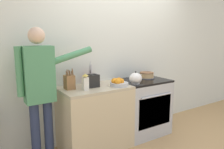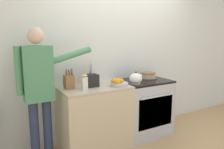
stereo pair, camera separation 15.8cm
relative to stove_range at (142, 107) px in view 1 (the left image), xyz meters
name	(u,v)px [view 1 (the left image)]	position (x,y,z in m)	size (l,w,h in m)	color
ground_plane	(143,144)	(-0.24, -0.30, -0.44)	(16.00, 16.00, 0.00)	tan
wall_back	(119,53)	(-0.24, 0.33, 0.86)	(8.00, 0.04, 2.60)	silver
counter_cabinet	(95,117)	(-0.87, 0.00, 0.00)	(0.95, 0.61, 0.89)	beige
stove_range	(142,107)	(0.00, 0.00, 0.00)	(0.78, 0.64, 0.89)	#B7BABF
layer_cake	(147,75)	(0.16, 0.09, 0.49)	(0.29, 0.29, 0.10)	#4C4C51
tea_kettle	(136,78)	(-0.27, -0.14, 0.52)	(0.23, 0.19, 0.18)	white
knife_block	(69,82)	(-1.21, 0.07, 0.54)	(0.12, 0.13, 0.27)	olive
utensil_crock	(90,79)	(-0.84, 0.19, 0.52)	(0.11, 0.11, 0.33)	red
fruit_bowl	(118,83)	(-0.57, -0.13, 0.49)	(0.25, 0.25, 0.11)	#B7BABF
toaster	(92,81)	(-0.90, 0.01, 0.53)	(0.19, 0.13, 0.18)	black
milk_carton	(85,82)	(-1.06, -0.10, 0.55)	(0.07, 0.07, 0.22)	white
person_baker	(40,85)	(-1.60, -0.01, 0.56)	(0.94, 0.20, 1.68)	#283351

